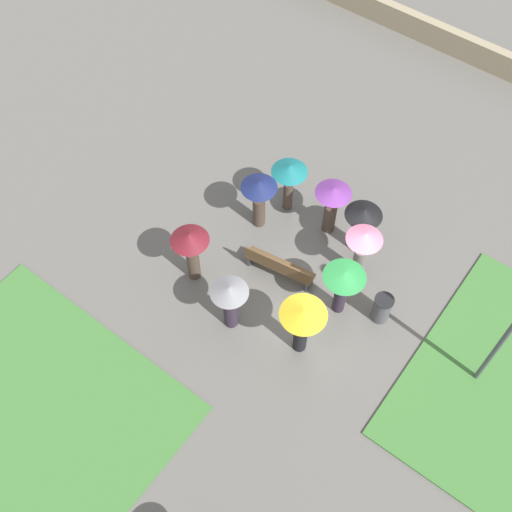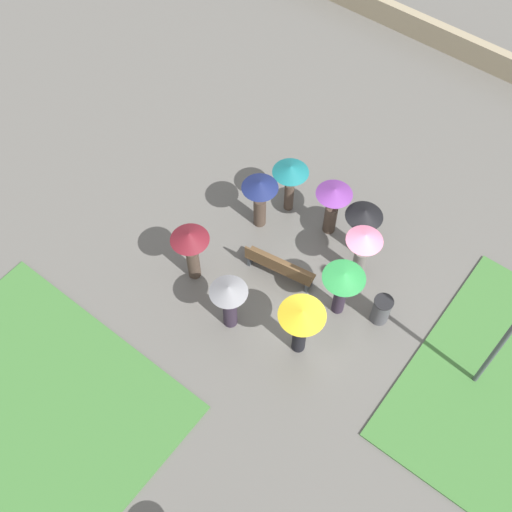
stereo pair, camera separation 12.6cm
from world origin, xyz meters
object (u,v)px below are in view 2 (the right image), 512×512
object	(u,v)px
park_bench	(279,267)
crowd_person_black	(363,222)
crowd_person_pink	(363,248)
crowd_person_navy	(260,195)
crowd_person_green	(343,283)
crowd_person_maroon	(191,246)
trash_bin	(381,310)
crowd_person_grey	(229,299)
crowd_person_yellow	(301,322)
crowd_person_teal	(290,176)
crowd_person_purple	(333,203)

from	to	relation	value
park_bench	crowd_person_black	bearing A→B (deg)	-128.60
park_bench	crowd_person_pink	size ratio (longest dim) A/B	1.06
crowd_person_pink	crowd_person_navy	size ratio (longest dim) A/B	1.04
park_bench	crowd_person_black	size ratio (longest dim) A/B	1.15
park_bench	crowd_person_green	bearing A→B (deg)	175.41
crowd_person_maroon	trash_bin	bearing A→B (deg)	-57.40
crowd_person_grey	crowd_person_yellow	size ratio (longest dim) A/B	0.93
park_bench	crowd_person_pink	xyz separation A→B (m)	(-1.68, -1.38, 0.85)
park_bench	crowd_person_green	size ratio (longest dim) A/B	1.12
trash_bin	crowd_person_black	distance (m)	2.43
crowd_person_teal	crowd_person_black	xyz separation A→B (m)	(-2.42, -0.01, -0.14)
crowd_person_grey	crowd_person_navy	size ratio (longest dim) A/B	0.98
park_bench	crowd_person_maroon	world-z (taller)	crowd_person_maroon
crowd_person_teal	crowd_person_purple	world-z (taller)	crowd_person_purple
trash_bin	crowd_person_maroon	bearing A→B (deg)	22.27
crowd_person_yellow	crowd_person_pink	world-z (taller)	crowd_person_yellow
trash_bin	crowd_person_purple	world-z (taller)	crowd_person_purple
crowd_person_pink	crowd_person_maroon	size ratio (longest dim) A/B	0.97
crowd_person_grey	crowd_person_pink	world-z (taller)	crowd_person_pink
crowd_person_yellow	crowd_person_pink	size ratio (longest dim) A/B	1.02
crowd_person_black	park_bench	bearing A→B (deg)	124.83
park_bench	crowd_person_black	xyz separation A→B (m)	(-1.21, -2.13, 0.79)
park_bench	crowd_person_green	world-z (taller)	crowd_person_green
crowd_person_pink	crowd_person_green	size ratio (longest dim) A/B	1.05
crowd_person_green	crowd_person_teal	xyz separation A→B (m)	(3.08, -1.97, 0.06)
park_bench	crowd_person_navy	distance (m)	2.08
crowd_person_pink	park_bench	bearing A→B (deg)	-174.50
crowd_person_navy	crowd_person_maroon	size ratio (longest dim) A/B	0.94
crowd_person_navy	trash_bin	bearing A→B (deg)	-39.76
crowd_person_pink	crowd_person_purple	xyz separation A→B (m)	(1.48, -0.80, -0.08)
crowd_person_pink	crowd_person_teal	bearing A→B (deg)	131.74
crowd_person_black	crowd_person_grey	bearing A→B (deg)	135.76
crowd_person_purple	crowd_person_black	distance (m)	1.01
crowd_person_pink	crowd_person_green	bearing A→B (deg)	-115.12
trash_bin	crowd_person_yellow	bearing A→B (deg)	58.71
crowd_person_pink	crowd_person_purple	distance (m)	1.68
crowd_person_pink	crowd_person_teal	world-z (taller)	crowd_person_pink
crowd_person_maroon	crowd_person_purple	distance (m)	4.12
crowd_person_grey	crowd_person_yellow	world-z (taller)	crowd_person_yellow
crowd_person_grey	crowd_person_navy	bearing A→B (deg)	127.82
trash_bin	crowd_person_black	size ratio (longest dim) A/B	0.52
crowd_person_grey	crowd_person_maroon	world-z (taller)	crowd_person_maroon
crowd_person_maroon	crowd_person_yellow	bearing A→B (deg)	-80.29
trash_bin	crowd_person_green	size ratio (longest dim) A/B	0.50
crowd_person_navy	crowd_person_teal	bearing A→B (deg)	38.76
park_bench	crowd_person_navy	xyz separation A→B (m)	(1.54, -1.14, 0.81)
crowd_person_grey	crowd_person_yellow	distance (m)	1.92
crowd_person_purple	crowd_person_black	xyz separation A→B (m)	(-1.01, 0.05, 0.02)
crowd_person_grey	crowd_person_purple	xyz separation A→B (m)	(-0.36, -4.10, 0.03)
crowd_person_pink	crowd_person_black	bearing A→B (deg)	88.03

